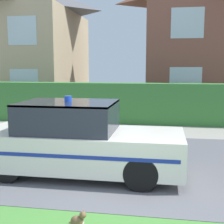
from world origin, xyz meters
TOP-DOWN VIEW (x-y plane):
  - road_strip at (0.00, 3.38)m, footprint 28.00×5.34m
  - garden_hedge at (-1.12, 8.48)m, footprint 13.89×0.72m
  - police_car at (-1.19, 2.39)m, footprint 4.15×1.64m
  - cat at (-0.60, 0.27)m, footprint 0.27×0.17m
  - house_left at (-7.76, 13.46)m, footprint 6.91×7.04m

SIDE VIEW (x-z plane):
  - road_strip at x=0.00m, z-range 0.00..0.01m
  - cat at x=-0.60m, z-range -0.02..0.22m
  - police_car at x=-1.19m, z-range -0.10..1.52m
  - garden_hedge at x=-1.12m, z-range 0.00..1.58m
  - house_left at x=-7.76m, z-range 0.07..7.18m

